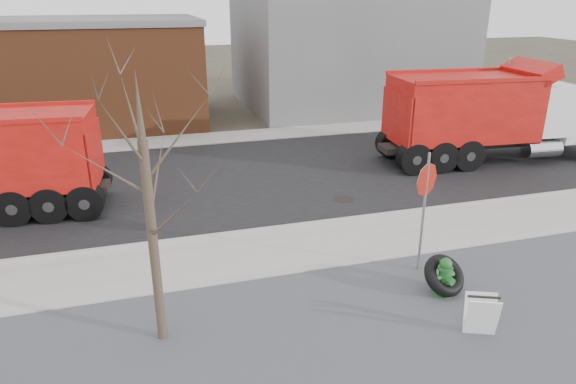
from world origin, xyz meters
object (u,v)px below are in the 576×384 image
object	(u,v)px
stop_sign	(425,193)
dump_truck_red_a	(492,112)
fire_hydrant	(444,278)
sandwich_board	(481,315)
truck_tire	(444,275)

from	to	relation	value
stop_sign	dump_truck_red_a	bearing A→B (deg)	39.99
fire_hydrant	stop_sign	world-z (taller)	stop_sign
fire_hydrant	sandwich_board	xyz separation A→B (m)	(-0.13, -1.48, 0.03)
dump_truck_red_a	truck_tire	bearing A→B (deg)	-126.67
truck_tire	dump_truck_red_a	world-z (taller)	dump_truck_red_a
truck_tire	dump_truck_red_a	bearing A→B (deg)	49.06
fire_hydrant	stop_sign	bearing A→B (deg)	77.62
fire_hydrant	sandwich_board	world-z (taller)	fire_hydrant
fire_hydrant	dump_truck_red_a	size ratio (longest dim) A/B	0.09
stop_sign	sandwich_board	distance (m)	3.07
truck_tire	stop_sign	size ratio (longest dim) A/B	0.39
sandwich_board	fire_hydrant	bearing A→B (deg)	107.78
stop_sign	fire_hydrant	bearing A→B (deg)	-96.73
dump_truck_red_a	sandwich_board	bearing A→B (deg)	-122.49
fire_hydrant	truck_tire	size ratio (longest dim) A/B	0.79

